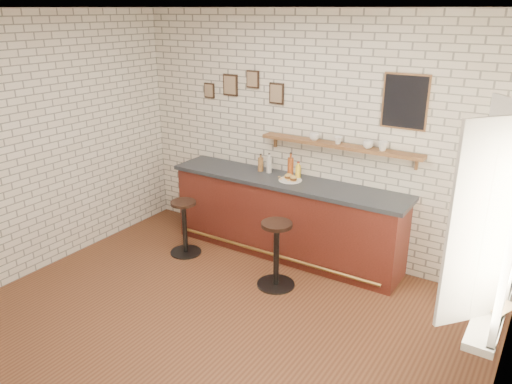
# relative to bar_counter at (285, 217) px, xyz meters

# --- Properties ---
(ground) EXTENTS (5.00, 5.00, 0.00)m
(ground) POSITION_rel_bar_counter_xyz_m (0.18, -1.70, -0.51)
(ground) COLOR brown
(ground) RESTS_ON ground
(bar_counter) EXTENTS (3.10, 0.65, 1.01)m
(bar_counter) POSITION_rel_bar_counter_xyz_m (0.00, 0.00, 0.00)
(bar_counter) COLOR #571F17
(bar_counter) RESTS_ON ground
(sandwich_plate) EXTENTS (0.28, 0.28, 0.01)m
(sandwich_plate) POSITION_rel_bar_counter_xyz_m (0.06, -0.00, 0.51)
(sandwich_plate) COLOR white
(sandwich_plate) RESTS_ON bar_counter
(ciabatta_sandwich) EXTENTS (0.21, 0.16, 0.06)m
(ciabatta_sandwich) POSITION_rel_bar_counter_xyz_m (0.07, -0.00, 0.55)
(ciabatta_sandwich) COLOR tan
(ciabatta_sandwich) RESTS_ON sandwich_plate
(potato_chips) EXTENTS (0.27, 0.18, 0.00)m
(potato_chips) POSITION_rel_bar_counter_xyz_m (0.05, -0.00, 0.52)
(potato_chips) COLOR #EDB553
(potato_chips) RESTS_ON sandwich_plate
(bitters_bottle_brown) EXTENTS (0.07, 0.07, 0.23)m
(bitters_bottle_brown) POSITION_rel_bar_counter_xyz_m (-0.45, 0.12, 0.60)
(bitters_bottle_brown) COLOR brown
(bitters_bottle_brown) RESTS_ON bar_counter
(bitters_bottle_white) EXTENTS (0.07, 0.07, 0.26)m
(bitters_bottle_white) POSITION_rel_bar_counter_xyz_m (-0.32, 0.12, 0.61)
(bitters_bottle_white) COLOR beige
(bitters_bottle_white) RESTS_ON bar_counter
(bitters_bottle_amber) EXTENTS (0.08, 0.08, 0.31)m
(bitters_bottle_amber) POSITION_rel_bar_counter_xyz_m (-0.01, 0.12, 0.63)
(bitters_bottle_amber) COLOR #8E3D16
(bitters_bottle_amber) RESTS_ON bar_counter
(condiment_bottle_yellow) EXTENTS (0.07, 0.07, 0.21)m
(condiment_bottle_yellow) POSITION_rel_bar_counter_xyz_m (0.10, 0.12, 0.59)
(condiment_bottle_yellow) COLOR yellow
(condiment_bottle_yellow) RESTS_ON bar_counter
(bar_stool_left) EXTENTS (0.40, 0.40, 0.72)m
(bar_stool_left) POSITION_rel_bar_counter_xyz_m (-1.09, -0.69, -0.12)
(bar_stool_left) COLOR black
(bar_stool_left) RESTS_ON ground
(bar_stool_right) EXTENTS (0.44, 0.44, 0.78)m
(bar_stool_right) POSITION_rel_bar_counter_xyz_m (0.31, -0.76, -0.09)
(bar_stool_right) COLOR black
(bar_stool_right) RESTS_ON ground
(wall_shelf) EXTENTS (2.00, 0.18, 0.18)m
(wall_shelf) POSITION_rel_bar_counter_xyz_m (0.58, 0.20, 0.97)
(wall_shelf) COLOR brown
(wall_shelf) RESTS_ON ground
(shelf_cup_a) EXTENTS (0.15, 0.15, 0.09)m
(shelf_cup_a) POSITION_rel_bar_counter_xyz_m (0.26, 0.20, 1.04)
(shelf_cup_a) COLOR white
(shelf_cup_a) RESTS_ON wall_shelf
(shelf_cup_b) EXTENTS (0.13, 0.13, 0.09)m
(shelf_cup_b) POSITION_rel_bar_counter_xyz_m (0.57, 0.20, 1.04)
(shelf_cup_b) COLOR white
(shelf_cup_b) RESTS_ON wall_shelf
(shelf_cup_c) EXTENTS (0.14, 0.14, 0.09)m
(shelf_cup_c) POSITION_rel_bar_counter_xyz_m (0.94, 0.20, 1.04)
(shelf_cup_c) COLOR white
(shelf_cup_c) RESTS_ON wall_shelf
(shelf_cup_d) EXTENTS (0.13, 0.13, 0.10)m
(shelf_cup_d) POSITION_rel_bar_counter_xyz_m (1.11, 0.20, 1.04)
(shelf_cup_d) COLOR white
(shelf_cup_d) RESTS_ON wall_shelf
(back_wall_decor) EXTENTS (2.96, 0.02, 0.56)m
(back_wall_decor) POSITION_rel_bar_counter_xyz_m (0.41, 0.28, 1.54)
(back_wall_decor) COLOR black
(back_wall_decor) RESTS_ON ground
(window_sill) EXTENTS (0.20, 1.35, 0.06)m
(window_sill) POSITION_rel_bar_counter_xyz_m (2.58, -1.40, 0.39)
(window_sill) COLOR white
(window_sill) RESTS_ON ground
(casement_window) EXTENTS (0.40, 1.30, 1.56)m
(casement_window) POSITION_rel_bar_counter_xyz_m (2.54, -1.40, 1.14)
(casement_window) COLOR white
(casement_window) RESTS_ON ground
(book_lower) EXTENTS (0.19, 0.22, 0.02)m
(book_lower) POSITION_rel_bar_counter_xyz_m (2.56, -1.47, 0.43)
(book_lower) COLOR tan
(book_lower) RESTS_ON window_sill
(book_upper) EXTENTS (0.24, 0.27, 0.02)m
(book_upper) POSITION_rel_bar_counter_xyz_m (2.56, -1.49, 0.45)
(book_upper) COLOR tan
(book_upper) RESTS_ON book_lower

